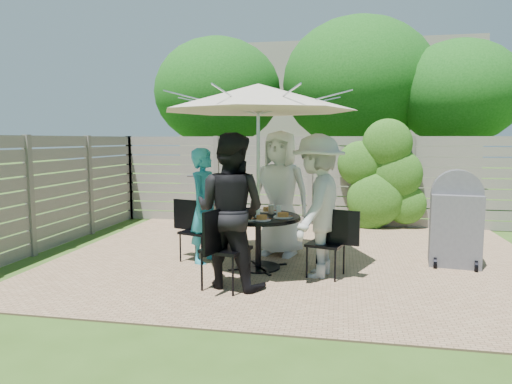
% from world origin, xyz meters
% --- Properties ---
extents(backyard_envelope, '(60.00, 60.00, 5.00)m').
position_xyz_m(backyard_envelope, '(0.09, 10.29, 2.61)').
color(backyard_envelope, '#33551A').
rests_on(backyard_envelope, ground).
extents(patio_table, '(1.37, 1.37, 0.75)m').
position_xyz_m(patio_table, '(-0.47, -0.40, 0.52)').
color(patio_table, black).
rests_on(patio_table, ground).
extents(umbrella, '(3.11, 3.11, 2.51)m').
position_xyz_m(umbrella, '(-0.47, -0.40, 2.33)').
color(umbrella, silver).
rests_on(umbrella, ground).
extents(chair_back, '(0.48, 0.63, 0.83)m').
position_xyz_m(chair_back, '(-0.25, 0.54, 0.25)').
color(chair_back, black).
rests_on(chair_back, ground).
extents(person_back, '(1.05, 0.81, 1.91)m').
position_xyz_m(person_back, '(-0.28, 0.41, 0.96)').
color(person_back, silver).
rests_on(person_back, ground).
extents(chair_left, '(0.69, 0.55, 0.90)m').
position_xyz_m(chair_left, '(-1.41, -0.18, 0.27)').
color(chair_left, black).
rests_on(chair_left, ground).
extents(person_left, '(0.53, 0.68, 1.66)m').
position_xyz_m(person_left, '(-1.28, -0.21, 0.83)').
color(person_left, teal).
rests_on(person_left, ground).
extents(chair_front, '(0.59, 0.76, 1.00)m').
position_xyz_m(chair_front, '(-0.69, -1.34, 0.30)').
color(chair_front, black).
rests_on(chair_front, ground).
extents(person_front, '(1.04, 0.89, 1.86)m').
position_xyz_m(person_front, '(-0.66, -1.21, 0.93)').
color(person_front, black).
rests_on(person_front, ground).
extents(chair_right, '(0.69, 0.54, 0.90)m').
position_xyz_m(chair_right, '(0.47, -0.62, 0.27)').
color(chair_right, black).
rests_on(chair_right, ground).
extents(person_right, '(0.94, 1.32, 1.85)m').
position_xyz_m(person_right, '(0.34, -0.59, 0.93)').
color(person_right, '#ABABA6').
rests_on(person_right, ground).
extents(plate_back, '(0.26, 0.26, 0.06)m').
position_xyz_m(plate_back, '(-0.39, -0.05, 0.77)').
color(plate_back, white).
rests_on(plate_back, patio_table).
extents(plate_left, '(0.26, 0.26, 0.06)m').
position_xyz_m(plate_left, '(-0.82, -0.32, 0.77)').
color(plate_left, white).
rests_on(plate_left, patio_table).
extents(plate_front, '(0.26, 0.26, 0.06)m').
position_xyz_m(plate_front, '(-0.55, -0.75, 0.77)').
color(plate_front, white).
rests_on(plate_front, patio_table).
extents(plate_right, '(0.26, 0.26, 0.06)m').
position_xyz_m(plate_right, '(-0.12, -0.48, 0.77)').
color(plate_right, white).
rests_on(plate_right, patio_table).
extents(plate_extra, '(0.24, 0.24, 0.06)m').
position_xyz_m(plate_extra, '(-0.36, -0.73, 0.77)').
color(plate_extra, white).
rests_on(plate_extra, patio_table).
extents(glass_left, '(0.07, 0.07, 0.14)m').
position_xyz_m(glass_left, '(-0.75, -0.44, 0.82)').
color(glass_left, silver).
rests_on(glass_left, patio_table).
extents(glass_front, '(0.07, 0.07, 0.14)m').
position_xyz_m(glass_front, '(-0.43, -0.68, 0.82)').
color(glass_front, silver).
rests_on(glass_front, patio_table).
extents(glass_right, '(0.07, 0.07, 0.14)m').
position_xyz_m(glass_right, '(-0.19, -0.36, 0.82)').
color(glass_right, silver).
rests_on(glass_right, patio_table).
extents(syrup_jug, '(0.09, 0.09, 0.16)m').
position_xyz_m(syrup_jug, '(-0.52, -0.34, 0.83)').
color(syrup_jug, '#59280C').
rests_on(syrup_jug, patio_table).
extents(coffee_cup, '(0.08, 0.08, 0.12)m').
position_xyz_m(coffee_cup, '(-0.32, -0.21, 0.81)').
color(coffee_cup, '#C6B293').
rests_on(coffee_cup, patio_table).
extents(bicycle, '(1.01, 2.17, 1.10)m').
position_xyz_m(bicycle, '(-2.03, 2.60, 0.55)').
color(bicycle, '#333338').
rests_on(bicycle, ground).
extents(bbq_grill, '(0.73, 0.60, 1.36)m').
position_xyz_m(bbq_grill, '(2.22, 0.26, 0.62)').
color(bbq_grill, '#59595E').
rests_on(bbq_grill, ground).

